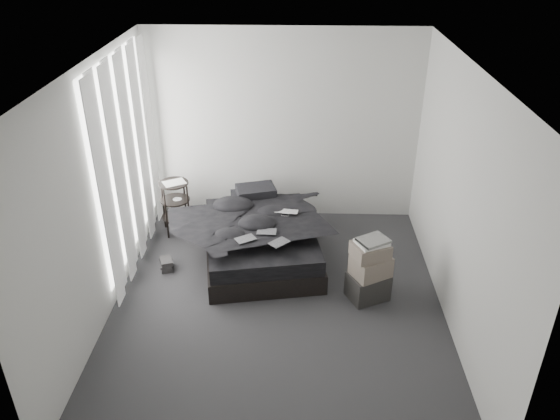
{
  "coord_description": "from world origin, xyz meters",
  "views": [
    {
      "loc": [
        0.19,
        -4.79,
        3.79
      ],
      "look_at": [
        0.0,
        0.8,
        0.75
      ],
      "focal_mm": 35.0,
      "sensor_mm": 36.0,
      "label": 1
    }
  ],
  "objects_px": {
    "side_stand": "(176,207)",
    "box_lower": "(368,286)",
    "bed": "(261,249)",
    "laptop": "(286,209)"
  },
  "relations": [
    {
      "from": "laptop",
      "to": "side_stand",
      "type": "relative_size",
      "value": 0.39
    },
    {
      "from": "side_stand",
      "to": "box_lower",
      "type": "height_order",
      "value": "side_stand"
    },
    {
      "from": "bed",
      "to": "box_lower",
      "type": "distance_m",
      "value": 1.47
    },
    {
      "from": "side_stand",
      "to": "box_lower",
      "type": "bearing_deg",
      "value": -29.72
    },
    {
      "from": "laptop",
      "to": "side_stand",
      "type": "height_order",
      "value": "side_stand"
    },
    {
      "from": "bed",
      "to": "box_lower",
      "type": "bearing_deg",
      "value": -41.53
    },
    {
      "from": "bed",
      "to": "box_lower",
      "type": "xyz_separation_m",
      "value": [
        1.25,
        -0.77,
        0.03
      ]
    },
    {
      "from": "bed",
      "to": "box_lower",
      "type": "height_order",
      "value": "box_lower"
    },
    {
      "from": "laptop",
      "to": "box_lower",
      "type": "bearing_deg",
      "value": -34.67
    },
    {
      "from": "side_stand",
      "to": "bed",
      "type": "bearing_deg",
      "value": -27.54
    }
  ]
}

